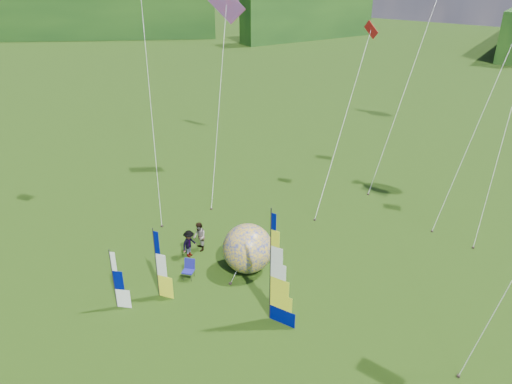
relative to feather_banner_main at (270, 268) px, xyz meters
The scene contains 16 objects.
ground 3.99m from the feather_banner_main, 99.34° to the right, with size 220.00×220.00×0.00m, color #294A0C.
treeline_ring 3.20m from the feather_banner_main, 99.34° to the right, with size 210.00×210.00×8.00m, color #2C5716, non-canonical shape.
feather_banner_main is the anchor object (origin of this frame).
side_banner_left 5.60m from the feather_banner_main, 163.88° to the right, with size 1.00×0.10×3.60m, color yellow, non-canonical shape.
side_banner_far 7.24m from the feather_banner_main, 152.98° to the right, with size 0.90×0.10×3.02m, color white, non-canonical shape.
bol_inflatable 4.20m from the feather_banner_main, 138.79° to the left, with size 2.57×2.57×2.57m, color navy.
spectator_a 5.03m from the feather_banner_main, 144.34° to the left, with size 0.65×0.43×1.79m, color #66594C.
spectator_b 7.07m from the feather_banner_main, 156.64° to the left, with size 0.81×0.40×1.67m, color #66594C.
spectator_c 6.87m from the feather_banner_main, 163.19° to the left, with size 1.01×0.38×1.57m, color #66594C.
spectator_d 6.37m from the feather_banner_main, 133.47° to the left, with size 0.89×0.36×1.51m, color #66594C.
camp_chair 5.50m from the feather_banner_main, behind, with size 0.59×0.59×1.03m, color navy, non-canonical shape.
kite_rainbow_delta 15.44m from the feather_banner_main, 135.43° to the left, with size 8.33×11.78×13.84m, color red, non-canonical shape.
small_kite_red 14.03m from the feather_banner_main, 102.19° to the left, with size 2.90×10.53×11.29m, color red, non-canonical shape.
small_kite_orange 16.78m from the feather_banner_main, 72.66° to the left, with size 4.06×9.57×14.27m, color #E06602, non-canonical shape.
small_kite_pink 14.56m from the feather_banner_main, 154.81° to the left, with size 6.93×6.89×17.00m, color #D94E75, non-canonical shape.
small_kite_green 21.26m from the feather_banner_main, 92.15° to the left, with size 3.25×14.24×18.40m, color green, non-canonical shape.
Camera 1 is at (9.78, -12.25, 15.00)m, focal length 35.00 mm.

